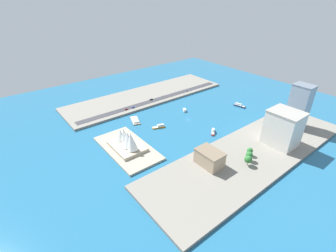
{
  "coord_description": "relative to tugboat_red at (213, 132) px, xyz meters",
  "views": [
    {
      "loc": [
        -189.92,
        181.5,
        137.6
      ],
      "look_at": [
        -3.43,
        34.49,
        3.89
      ],
      "focal_mm": 25.86,
      "sensor_mm": 36.0,
      "label": 1
    }
  ],
  "objects": [
    {
      "name": "tugboat_red",
      "position": [
        0.0,
        0.0,
        0.0
      ],
      "size": [
        11.17,
        12.5,
        4.47
      ],
      "color": "red",
      "rests_on": "ground_plane"
    },
    {
      "name": "water_taxi_orange",
      "position": [
        46.32,
        39.68,
        -0.12
      ],
      "size": [
        7.85,
        15.69,
        3.9
      ],
      "color": "orange",
      "rests_on": "ground_plane"
    },
    {
      "name": "tower_tall_glass",
      "position": [
        -48.54,
        -80.93,
        25.48
      ],
      "size": [
        20.39,
        16.34,
        48.77
      ],
      "color": "#8C9EB2",
      "rests_on": "quay_west"
    },
    {
      "name": "yacht_sleek_gray",
      "position": [
        60.84,
        -12.37,
        -0.09
      ],
      "size": [
        11.11,
        9.0,
        3.79
      ],
      "color": "#999EA3",
      "rests_on": "ground_plane"
    },
    {
      "name": "hotel_broad_white",
      "position": [
        -58.37,
        -33.33,
        18.96
      ],
      "size": [
        30.27,
        26.11,
        35.73
      ],
      "color": "silver",
      "rests_on": "quay_west"
    },
    {
      "name": "quay_east",
      "position": [
        132.4,
        -1.0,
        -0.25
      ],
      "size": [
        70.0,
        240.0,
        2.63
      ],
      "primitive_type": "cube",
      "color": "gray",
      "rests_on": "ground_plane"
    },
    {
      "name": "suv_black",
      "position": [
        112.69,
        4.29,
        1.99
      ],
      "size": [
        1.96,
        4.76,
        1.59
      ],
      "color": "black",
      "rests_on": "road_strip"
    },
    {
      "name": "ground_plane",
      "position": [
        41.08,
        -1.0,
        -1.57
      ],
      "size": [
        440.0,
        440.0,
        0.0
      ],
      "primitive_type": "plane",
      "color": "#23668E"
    },
    {
      "name": "van_white",
      "position": [
        106.94,
        -57.74,
        2.01
      ],
      "size": [
        1.89,
        5.13,
        1.62
      ],
      "color": "black",
      "rests_on": "road_strip"
    },
    {
      "name": "opera_landmark",
      "position": [
        30.78,
        89.59,
        8.29
      ],
      "size": [
        37.06,
        26.71,
        21.56
      ],
      "color": "#BCAD93",
      "rests_on": "peninsula_point"
    },
    {
      "name": "quay_west",
      "position": [
        -50.25,
        -1.0,
        -0.25
      ],
      "size": [
        70.0,
        240.0,
        2.63
      ],
      "primitive_type": "cube",
      "color": "gray",
      "rests_on": "ground_plane"
    },
    {
      "name": "barge_flat_brown",
      "position": [
        76.41,
        52.89,
        -0.38
      ],
      "size": [
        23.4,
        15.24,
        3.12
      ],
      "color": "brown",
      "rests_on": "ground_plane"
    },
    {
      "name": "traffic_light_waterfront",
      "position": [
        102.76,
        -8.9,
        5.4
      ],
      "size": [
        0.36,
        0.36,
        6.5
      ],
      "color": "black",
      "rests_on": "quay_east"
    },
    {
      "name": "peninsula_point",
      "position": [
        31.53,
        89.59,
        -0.57
      ],
      "size": [
        75.27,
        38.58,
        2.0
      ],
      "primitive_type": "cube",
      "color": "#A89E89",
      "rests_on": "ground_plane"
    },
    {
      "name": "patrol_launch_navy",
      "position": [
        25.47,
        -79.85,
        0.04
      ],
      "size": [
        17.42,
        6.67,
        4.34
      ],
      "color": "#1E284C",
      "rests_on": "ground_plane"
    },
    {
      "name": "road_strip",
      "position": [
        109.24,
        -1.0,
        1.14
      ],
      "size": [
        10.06,
        228.0,
        0.15
      ],
      "primitive_type": "cube",
      "color": "#38383D",
      "rests_on": "quay_east"
    },
    {
      "name": "pickup_red",
      "position": [
        106.75,
        47.85,
        1.96
      ],
      "size": [
        1.97,
        4.6,
        1.54
      ],
      "color": "black",
      "rests_on": "road_strip"
    },
    {
      "name": "apartment_midrise_tan",
      "position": [
        -37.63,
        46.68,
        8.19
      ],
      "size": [
        24.31,
        16.5,
        14.2
      ],
      "color": "tan",
      "rests_on": "quay_west"
    },
    {
      "name": "hatchback_blue",
      "position": [
        105.56,
        38.08,
        1.95
      ],
      "size": [
        2.01,
        4.48,
        1.5
      ],
      "color": "black",
      "rests_on": "road_strip"
    },
    {
      "name": "park_tree_cluster",
      "position": [
        -56.51,
        15.72,
        7.31
      ],
      "size": [
        13.8,
        19.56,
        9.76
      ],
      "color": "brown",
      "rests_on": "quay_west"
    }
  ]
}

